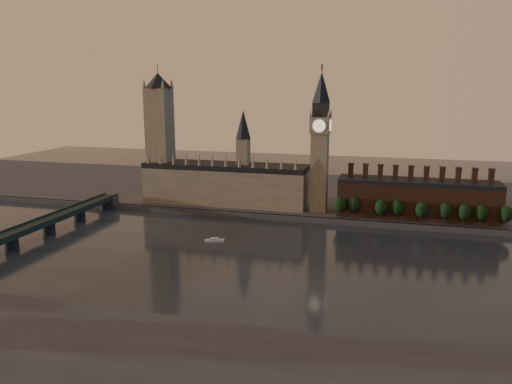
% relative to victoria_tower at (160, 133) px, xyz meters
% --- Properties ---
extents(ground, '(900.00, 900.00, 0.00)m').
position_rel_victoria_tower_xyz_m(ground, '(120.00, -115.00, -59.09)').
color(ground, black).
rests_on(ground, ground).
extents(north_bank, '(900.00, 182.00, 4.00)m').
position_rel_victoria_tower_xyz_m(north_bank, '(120.00, 63.04, -57.09)').
color(north_bank, '#45454A').
rests_on(north_bank, ground).
extents(palace_of_westminster, '(130.00, 30.30, 74.00)m').
position_rel_victoria_tower_xyz_m(palace_of_westminster, '(55.59, -0.09, -37.46)').
color(palace_of_westminster, gray).
rests_on(palace_of_westminster, north_bank).
extents(victoria_tower, '(24.00, 24.00, 108.00)m').
position_rel_victoria_tower_xyz_m(victoria_tower, '(0.00, 0.00, 0.00)').
color(victoria_tower, gray).
rests_on(victoria_tower, north_bank).
extents(big_ben, '(15.00, 15.00, 107.00)m').
position_rel_victoria_tower_xyz_m(big_ben, '(130.00, -5.00, -2.26)').
color(big_ben, gray).
rests_on(big_ben, north_bank).
extents(chimney_block, '(110.00, 25.00, 37.00)m').
position_rel_victoria_tower_xyz_m(chimney_block, '(200.00, -5.00, -41.27)').
color(chimney_block, '#522E1F').
rests_on(chimney_block, north_bank).
extents(embankment_tree_0, '(8.60, 8.60, 14.88)m').
position_rel_victoria_tower_xyz_m(embankment_tree_0, '(147.85, -21.09, -45.62)').
color(embankment_tree_0, black).
rests_on(embankment_tree_0, north_bank).
extents(embankment_tree_1, '(8.60, 8.60, 14.88)m').
position_rel_victoria_tower_xyz_m(embankment_tree_1, '(157.09, -19.81, -45.62)').
color(embankment_tree_1, black).
rests_on(embankment_tree_1, north_bank).
extents(embankment_tree_2, '(8.60, 8.60, 14.88)m').
position_rel_victoria_tower_xyz_m(embankment_tree_2, '(175.92, -21.11, -45.62)').
color(embankment_tree_2, black).
rests_on(embankment_tree_2, north_bank).
extents(embankment_tree_3, '(8.60, 8.60, 14.88)m').
position_rel_victoria_tower_xyz_m(embankment_tree_3, '(186.65, -20.15, -45.62)').
color(embankment_tree_3, black).
rests_on(embankment_tree_3, north_bank).
extents(embankment_tree_4, '(8.60, 8.60, 14.88)m').
position_rel_victoria_tower_xyz_m(embankment_tree_4, '(202.67, -21.28, -45.62)').
color(embankment_tree_4, black).
rests_on(embankment_tree_4, north_bank).
extents(embankment_tree_5, '(8.60, 8.60, 14.88)m').
position_rel_victoria_tower_xyz_m(embankment_tree_5, '(217.91, -20.62, -45.62)').
color(embankment_tree_5, black).
rests_on(embankment_tree_5, north_bank).
extents(embankment_tree_6, '(8.60, 8.60, 14.88)m').
position_rel_victoria_tower_xyz_m(embankment_tree_6, '(229.79, -21.07, -45.62)').
color(embankment_tree_6, black).
rests_on(embankment_tree_6, north_bank).
extents(embankment_tree_7, '(8.60, 8.60, 14.88)m').
position_rel_victoria_tower_xyz_m(embankment_tree_7, '(240.31, -20.61, -45.62)').
color(embankment_tree_7, black).
rests_on(embankment_tree_7, north_bank).
extents(embankment_tree_8, '(8.60, 8.60, 14.88)m').
position_rel_victoria_tower_xyz_m(embankment_tree_8, '(255.49, -19.93, -45.62)').
color(embankment_tree_8, black).
rests_on(embankment_tree_8, north_bank).
extents(westminster_bridge, '(14.00, 200.00, 11.55)m').
position_rel_victoria_tower_xyz_m(westminster_bridge, '(-35.00, -117.70, -51.65)').
color(westminster_bridge, '#1C2C28').
rests_on(westminster_bridge, ground).
extents(river_boat, '(12.78, 7.03, 2.46)m').
position_rel_victoria_tower_xyz_m(river_boat, '(76.34, -85.73, -58.15)').
color(river_boat, silver).
rests_on(river_boat, ground).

